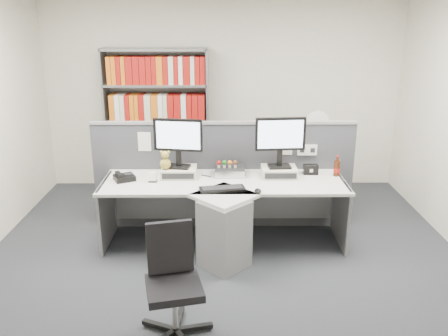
{
  "coord_description": "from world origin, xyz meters",
  "views": [
    {
      "loc": [
        -0.03,
        -3.91,
        2.4
      ],
      "look_at": [
        0.0,
        0.65,
        0.92
      ],
      "focal_mm": 37.66,
      "sensor_mm": 36.0,
      "label": 1
    }
  ],
  "objects_px": {
    "keyboard": "(222,189)",
    "desk_phone": "(124,177)",
    "monitor_right": "(280,138)",
    "desk": "(224,212)",
    "mouse": "(258,191)",
    "shelving_unit": "(158,124)",
    "office_chair": "(173,278)",
    "desktop_pc": "(230,171)",
    "cola_bottle": "(337,168)",
    "filing_cabinet": "(313,177)",
    "speaker": "(311,169)",
    "desk_fan": "(316,126)",
    "monitor_left": "(178,139)",
    "desk_calendar": "(153,178)"
  },
  "relations": [
    {
      "from": "keyboard",
      "to": "office_chair",
      "type": "xyz_separation_m",
      "value": [
        -0.39,
        -1.26,
        -0.27
      ]
    },
    {
      "from": "desktop_pc",
      "to": "desk_fan",
      "type": "height_order",
      "value": "desk_fan"
    },
    {
      "from": "mouse",
      "to": "office_chair",
      "type": "bearing_deg",
      "value": -122.27
    },
    {
      "from": "keyboard",
      "to": "cola_bottle",
      "type": "relative_size",
      "value": 2.08
    },
    {
      "from": "desk_phone",
      "to": "desk_calendar",
      "type": "xyz_separation_m",
      "value": [
        0.31,
        -0.05,
        0.01
      ]
    },
    {
      "from": "speaker",
      "to": "office_chair",
      "type": "relative_size",
      "value": 0.19
    },
    {
      "from": "cola_bottle",
      "to": "shelving_unit",
      "type": "bearing_deg",
      "value": 145.63
    },
    {
      "from": "monitor_left",
      "to": "speaker",
      "type": "relative_size",
      "value": 3.35
    },
    {
      "from": "desk_phone",
      "to": "monitor_left",
      "type": "bearing_deg",
      "value": 12.8
    },
    {
      "from": "desktop_pc",
      "to": "desk_calendar",
      "type": "height_order",
      "value": "desk_calendar"
    },
    {
      "from": "speaker",
      "to": "mouse",
      "type": "bearing_deg",
      "value": -137.32
    },
    {
      "from": "keyboard",
      "to": "desk_calendar",
      "type": "bearing_deg",
      "value": 160.9
    },
    {
      "from": "monitor_right",
      "to": "office_chair",
      "type": "distance_m",
      "value": 2.09
    },
    {
      "from": "monitor_left",
      "to": "desk_fan",
      "type": "xyz_separation_m",
      "value": [
        1.69,
        1.02,
        -0.1
      ]
    },
    {
      "from": "desk_phone",
      "to": "shelving_unit",
      "type": "relative_size",
      "value": 0.13
    },
    {
      "from": "desktop_pc",
      "to": "filing_cabinet",
      "type": "height_order",
      "value": "desktop_pc"
    },
    {
      "from": "cola_bottle",
      "to": "office_chair",
      "type": "xyz_separation_m",
      "value": [
        -1.65,
        -1.7,
        -0.34
      ]
    },
    {
      "from": "monitor_left",
      "to": "monitor_right",
      "type": "height_order",
      "value": "monitor_right"
    },
    {
      "from": "speaker",
      "to": "desk_calendar",
      "type": "bearing_deg",
      "value": -171.8
    },
    {
      "from": "keyboard",
      "to": "cola_bottle",
      "type": "distance_m",
      "value": 1.34
    },
    {
      "from": "speaker",
      "to": "cola_bottle",
      "type": "xyz_separation_m",
      "value": [
        0.27,
        -0.06,
        0.03
      ]
    },
    {
      "from": "cola_bottle",
      "to": "filing_cabinet",
      "type": "distance_m",
      "value": 1.11
    },
    {
      "from": "desk",
      "to": "office_chair",
      "type": "height_order",
      "value": "office_chair"
    },
    {
      "from": "shelving_unit",
      "to": "desk_fan",
      "type": "distance_m",
      "value": 2.15
    },
    {
      "from": "monitor_right",
      "to": "shelving_unit",
      "type": "relative_size",
      "value": 0.28
    },
    {
      "from": "keyboard",
      "to": "desk_phone",
      "type": "xyz_separation_m",
      "value": [
        -1.05,
        0.31,
        0.02
      ]
    },
    {
      "from": "speaker",
      "to": "desk_fan",
      "type": "relative_size",
      "value": 0.29
    },
    {
      "from": "keyboard",
      "to": "desk_phone",
      "type": "height_order",
      "value": "desk_phone"
    },
    {
      "from": "mouse",
      "to": "speaker",
      "type": "relative_size",
      "value": 0.68
    },
    {
      "from": "desk_calendar",
      "to": "desk_fan",
      "type": "distance_m",
      "value": 2.31
    },
    {
      "from": "cola_bottle",
      "to": "shelving_unit",
      "type": "distance_m",
      "value": 2.6
    },
    {
      "from": "keyboard",
      "to": "desk_fan",
      "type": "relative_size",
      "value": 0.87
    },
    {
      "from": "monitor_right",
      "to": "keyboard",
      "type": "relative_size",
      "value": 1.16
    },
    {
      "from": "desktop_pc",
      "to": "shelving_unit",
      "type": "relative_size",
      "value": 0.16
    },
    {
      "from": "desk",
      "to": "desk_phone",
      "type": "bearing_deg",
      "value": 166.77
    },
    {
      "from": "desk",
      "to": "mouse",
      "type": "bearing_deg",
      "value": -21.82
    },
    {
      "from": "mouse",
      "to": "desk_fan",
      "type": "height_order",
      "value": "desk_fan"
    },
    {
      "from": "desk",
      "to": "monitor_left",
      "type": "bearing_deg",
      "value": 142.0
    },
    {
      "from": "monitor_right",
      "to": "shelving_unit",
      "type": "xyz_separation_m",
      "value": [
        -1.51,
        1.46,
        -0.17
      ]
    },
    {
      "from": "keyboard",
      "to": "filing_cabinet",
      "type": "height_order",
      "value": "keyboard"
    },
    {
      "from": "monitor_left",
      "to": "desk_calendar",
      "type": "xyz_separation_m",
      "value": [
        -0.27,
        -0.18,
        -0.38
      ]
    },
    {
      "from": "desktop_pc",
      "to": "filing_cabinet",
      "type": "distance_m",
      "value": 1.55
    },
    {
      "from": "keyboard",
      "to": "desk_phone",
      "type": "bearing_deg",
      "value": 163.68
    },
    {
      "from": "keyboard",
      "to": "desk_phone",
      "type": "distance_m",
      "value": 1.1
    },
    {
      "from": "monitor_left",
      "to": "shelving_unit",
      "type": "relative_size",
      "value": 0.27
    },
    {
      "from": "monitor_right",
      "to": "desk_calendar",
      "type": "bearing_deg",
      "value": -172.31
    },
    {
      "from": "desk",
      "to": "shelving_unit",
      "type": "height_order",
      "value": "shelving_unit"
    },
    {
      "from": "monitor_right",
      "to": "shelving_unit",
      "type": "height_order",
      "value": "shelving_unit"
    },
    {
      "from": "desk_phone",
      "to": "desk_calendar",
      "type": "relative_size",
      "value": 2.5
    },
    {
      "from": "speaker",
      "to": "desk",
      "type": "bearing_deg",
      "value": -155.16
    }
  ]
}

